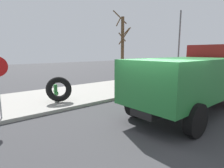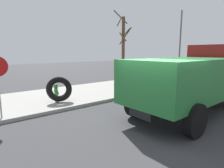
% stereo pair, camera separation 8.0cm
% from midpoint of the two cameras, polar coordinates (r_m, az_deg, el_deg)
% --- Properties ---
extents(ground_plane, '(80.00, 80.00, 0.00)m').
position_cam_midpoint_polar(ground_plane, '(6.81, 12.53, -13.63)').
color(ground_plane, '#38383A').
extents(sidewalk_curb, '(36.00, 5.00, 0.15)m').
position_cam_midpoint_polar(sidewalk_curb, '(11.70, -13.56, -3.37)').
color(sidewalk_curb, '#99968E').
rests_on(sidewalk_curb, ground).
extents(fire_hydrant, '(0.21, 0.48, 0.82)m').
position_cam_midpoint_polar(fire_hydrant, '(10.54, -16.75, -2.09)').
color(fire_hydrant, '#2D8438').
rests_on(fire_hydrant, sidewalk_curb).
extents(loose_tire, '(1.44, 1.09, 1.30)m').
position_cam_midpoint_polar(loose_tire, '(9.95, -15.86, -1.49)').
color(loose_tire, black).
rests_on(loose_tire, sidewalk_curb).
extents(dump_truck_green, '(7.02, 2.85, 3.00)m').
position_cam_midpoint_polar(dump_truck_green, '(9.07, 23.87, 2.18)').
color(dump_truck_green, '#237033').
rests_on(dump_truck_green, ground).
extents(bare_tree, '(1.45, 1.44, 5.55)m').
position_cam_midpoint_polar(bare_tree, '(15.05, 2.98, 10.65)').
color(bare_tree, '#4C3823').
rests_on(bare_tree, sidewalk_curb).
extents(street_light_pole, '(0.12, 0.12, 5.69)m').
position_cam_midpoint_polar(street_light_pole, '(16.38, 19.28, 10.32)').
color(street_light_pole, '#595B5E').
rests_on(street_light_pole, sidewalk_curb).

